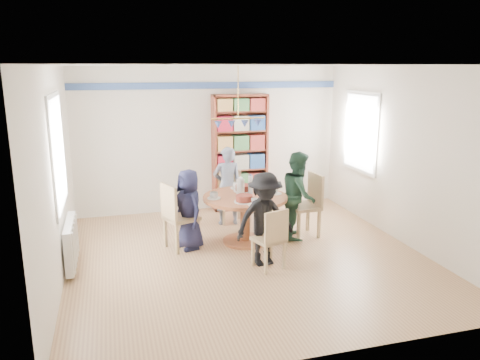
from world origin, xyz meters
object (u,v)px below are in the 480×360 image
object	(u,v)px
bookshelf	(240,154)
person_far	(227,186)
chair_far	(231,194)
person_near	(265,219)
chair_near	(272,237)
person_right	(299,195)
chair_left	(176,214)
dining_table	(245,208)
chair_right	(309,202)
radiator	(71,243)
person_left	(189,209)

from	to	relation	value
bookshelf	person_far	bearing A→B (deg)	-118.79
chair_far	person_near	xyz separation A→B (m)	(-0.03, -1.94, 0.16)
chair_near	person_right	world-z (taller)	person_right
chair_far	person_far	bearing A→B (deg)	-128.02
chair_left	chair_near	world-z (taller)	chair_left
person_right	dining_table	bearing A→B (deg)	112.16
dining_table	chair_left	bearing A→B (deg)	-179.99
chair_left	bookshelf	size ratio (longest dim) A/B	0.46
bookshelf	chair_right	bearing A→B (deg)	-69.00
person_far	bookshelf	distance (m)	1.04
radiator	chair_left	size ratio (longest dim) A/B	0.99
person_right	radiator	bearing A→B (deg)	115.99
chair_near	chair_right	bearing A→B (deg)	47.38
chair_left	chair_near	bearing A→B (deg)	-43.49
chair_far	bookshelf	size ratio (longest dim) A/B	0.41
dining_table	person_left	xyz separation A→B (m)	(-0.87, 0.00, 0.05)
chair_near	radiator	bearing A→B (deg)	162.79
dining_table	person_left	world-z (taller)	person_left
person_far	bookshelf	world-z (taller)	bookshelf
chair_far	person_far	xyz separation A→B (m)	(-0.10, -0.12, 0.19)
person_left	person_right	distance (m)	1.77
person_left	chair_left	bearing A→B (deg)	-108.24
chair_near	bookshelf	xyz separation A→B (m)	(0.35, 2.85, 0.61)
radiator	dining_table	distance (m)	2.57
chair_left	person_near	size ratio (longest dim) A/B	0.77
chair_left	chair_far	bearing A→B (deg)	43.53
person_near	chair_near	bearing A→B (deg)	-87.37
dining_table	chair_far	bearing A→B (deg)	87.31
dining_table	chair_right	distance (m)	1.08
radiator	person_near	distance (m)	2.66
person_left	person_far	xyz separation A→B (m)	(0.83, 0.93, 0.07)
person_near	chair_far	bearing A→B (deg)	80.31
chair_left	bookshelf	bearing A→B (deg)	50.19
chair_far	dining_table	bearing A→B (deg)	-92.69
chair_near	dining_table	bearing A→B (deg)	93.31
chair_left	person_right	size ratio (longest dim) A/B	0.73
chair_far	person_far	world-z (taller)	person_far
radiator	dining_table	world-z (taller)	dining_table
person_right	chair_far	bearing A→B (deg)	60.16
chair_left	chair_near	distance (m)	1.56
person_far	radiator	bearing A→B (deg)	28.39
radiator	person_right	size ratio (longest dim) A/B	0.72
person_left	person_right	xyz separation A→B (m)	(1.77, 0.01, 0.09)
chair_right	person_left	bearing A→B (deg)	-179.02
chair_right	person_far	distance (m)	1.45
person_far	person_right	bearing A→B (deg)	138.21
chair_left	person_right	xyz separation A→B (m)	(1.96, 0.01, 0.14)
chair_right	chair_far	size ratio (longest dim) A/B	1.14
chair_far	person_far	distance (m)	0.25
radiator	person_left	world-z (taller)	person_left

